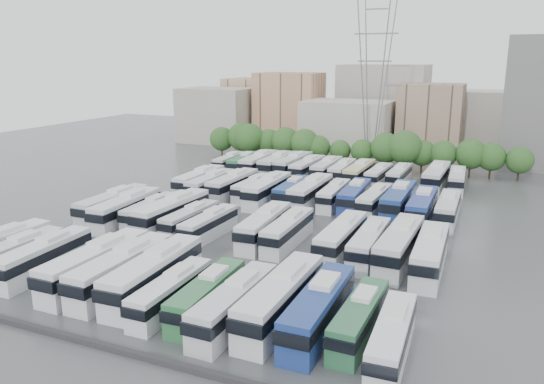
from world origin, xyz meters
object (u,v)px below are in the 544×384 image
at_px(bus_r0_s6, 154,274).
at_px(bus_r3_s6, 327,169).
at_px(bus_r1_s13, 430,253).
at_px(bus_r3_s1, 244,163).
at_px(bus_r1_s7, 264,226).
at_px(bus_r1_s11, 369,243).
at_px(bus_r1_s3, 172,212).
at_px(bus_r3_s0, 230,162).
at_px(bus_r3_s4, 293,165).
at_px(bus_r3_s9, 379,175).
at_px(bus_r3_s5, 308,168).
at_px(bus_r2_s6, 292,191).
at_px(bus_r3_s8, 359,173).
at_px(bus_r2_s1, 200,181).
at_px(bus_r0_s13, 392,337).
at_px(bus_r3_s2, 259,163).
at_px(bus_r0_s9, 235,304).
at_px(bus_r0_s7, 171,292).
at_px(bus_r1_s12, 399,245).
at_px(bus_r2_s12, 422,207).
at_px(bus_r2_s4, 253,188).
at_px(bus_r2_s11, 398,201).
at_px(bus_r0_s5, 122,269).
at_px(bus_r0_s1, 15,255).
at_px(bus_r2_s3, 233,185).
at_px(bus_r0_s2, 44,257).
at_px(bus_r0_s11, 319,309).
at_px(bus_r1_s0, 113,205).
at_px(bus_r0_s4, 96,264).
at_px(bus_r1_s8, 288,231).
at_px(bus_r1_s4, 190,219).
at_px(bus_r2_s9, 355,196).
at_px(bus_r3_s10, 399,176).
at_px(bus_r2_s7, 310,192).
at_px(bus_r2_s13, 448,209).
at_px(bus_r3_s12, 436,177).
at_px(bus_r1_s2, 151,211).
at_px(electricity_pylon, 374,73).
at_px(bus_r0_s10, 281,298).
at_px(bus_r2_s5, 267,190).
at_px(bus_r3_s3, 277,164).
at_px(bus_r2_s2, 211,185).
at_px(bus_r0_s12, 359,318).
at_px(bus_r1_s1, 126,209).
at_px(bus_r3_s7, 342,171).
at_px(bus_r1_s10, 341,237).

xyz_separation_m(bus_r0_s6, bus_r3_s6, (0.07, 53.25, -0.22)).
distance_m(bus_r1_s13, bus_r3_s1, 54.27).
distance_m(bus_r1_s7, bus_r1_s11, 13.17).
distance_m(bus_r1_s3, bus_r3_s0, 36.79).
xyz_separation_m(bus_r3_s4, bus_r3_s9, (16.62, -1.21, -0.34)).
bearing_deg(bus_r3_s5, bus_r2_s6, -75.99).
xyz_separation_m(bus_r1_s7, bus_r3_s8, (3.04, 34.47, -0.00)).
height_order(bus_r3_s8, bus_r3_s9, bus_r3_s8).
bearing_deg(bus_r2_s1, bus_r0_s13, -43.97).
bearing_deg(bus_r3_s2, bus_r0_s9, -69.06).
distance_m(bus_r0_s7, bus_r1_s13, 26.89).
bearing_deg(bus_r1_s12, bus_r2_s12, 91.67).
relative_size(bus_r1_s3, bus_r1_s11, 1.16).
bearing_deg(bus_r2_s4, bus_r3_s2, 113.23).
bearing_deg(bus_r2_s11, bus_r0_s5, -118.87).
relative_size(bus_r0_s1, bus_r0_s5, 0.88).
bearing_deg(bus_r0_s1, bus_r1_s11, 28.89).
xyz_separation_m(bus_r0_s5, bus_r1_s11, (20.01, 17.33, -0.22)).
xyz_separation_m(bus_r1_s12, bus_r2_s3, (-29.78, 18.05, -0.12)).
xyz_separation_m(bus_r0_s2, bus_r0_s11, (29.93, -0.02, 0.11)).
xyz_separation_m(bus_r1_s0, bus_r1_s11, (36.27, -1.01, -0.17)).
bearing_deg(bus_r0_s4, bus_r3_s8, 76.49).
relative_size(bus_r1_s7, bus_r2_s12, 0.97).
height_order(bus_r1_s8, bus_r3_s5, bus_r3_s5).
bearing_deg(bus_r1_s8, bus_r1_s4, -179.03).
relative_size(bus_r2_s9, bus_r3_s5, 0.99).
bearing_deg(bus_r1_s11, bus_r2_s11, 90.12).
xyz_separation_m(bus_r2_s12, bus_r3_s10, (-6.69, 19.88, -0.29)).
height_order(bus_r1_s13, bus_r2_s7, bus_r2_s7).
bearing_deg(bus_r1_s7, bus_r1_s4, -180.00).
height_order(bus_r1_s12, bus_r2_s13, bus_r1_s12).
distance_m(bus_r3_s6, bus_r3_s12, 19.41).
distance_m(bus_r1_s2, bus_r3_s5, 36.06).
height_order(electricity_pylon, bus_r2_s6, electricity_pylon).
relative_size(bus_r2_s13, bus_r3_s8, 0.95).
bearing_deg(bus_r3_s10, bus_r1_s0, -130.93).
relative_size(bus_r0_s10, bus_r2_s5, 1.04).
bearing_deg(bus_r2_s7, bus_r3_s0, 142.96).
bearing_deg(bus_r3_s3, bus_r3_s10, 0.22).
bearing_deg(bus_r2_s1, bus_r2_s2, -26.87).
distance_m(bus_r2_s5, bus_r3_s10, 25.68).
relative_size(bus_r0_s12, bus_r1_s2, 0.96).
height_order(bus_r0_s4, bus_r1_s4, bus_r0_s4).
relative_size(bus_r1_s1, bus_r2_s1, 1.04).
xyz_separation_m(bus_r2_s6, bus_r2_s12, (19.92, -2.03, 0.25)).
distance_m(bus_r0_s7, bus_r1_s8, 19.91).
distance_m(bus_r3_s0, bus_r3_s7, 23.20).
bearing_deg(bus_r0_s6, bus_r0_s11, -4.01).
distance_m(bus_r1_s11, bus_r2_s5, 26.37).
distance_m(bus_r1_s10, bus_r2_s5, 23.68).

